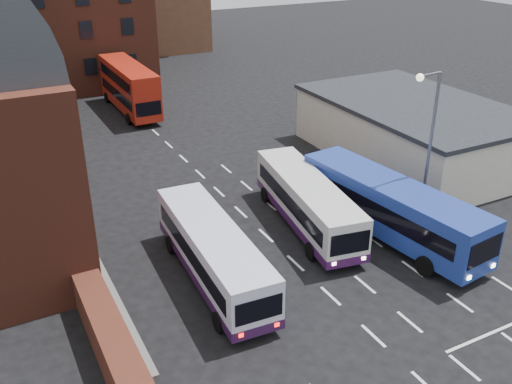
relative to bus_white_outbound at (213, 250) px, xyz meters
name	(u,v)px	position (x,y,z in m)	size (l,w,h in m)	color
ground	(362,325)	(4.31, -6.19, -1.69)	(180.00, 180.00, 0.00)	black
forecourt_wall	(117,356)	(-5.89, -4.19, -0.79)	(1.20, 10.00, 1.80)	#602B1E
cream_building	(413,130)	(19.31, 7.81, 0.47)	(10.40, 16.40, 4.25)	beige
brick_terrace	(35,35)	(-1.69, 39.81, 3.81)	(22.00, 10.00, 11.00)	brown
castle_keep	(105,0)	(10.31, 59.81, 4.31)	(22.00, 22.00, 12.00)	brown
bus_white_outbound	(213,250)	(0.00, 0.00, 0.00)	(3.08, 10.60, 2.86)	silver
bus_white_inbound	(307,200)	(6.90, 2.50, 0.00)	(3.98, 10.71, 2.85)	silver
bus_blue	(391,206)	(10.31, -0.60, 0.22)	(4.06, 12.08, 3.23)	navy
bus_red_double	(129,87)	(4.17, 28.25, 0.61)	(2.77, 10.84, 4.33)	#A62011
street_lamp	(428,136)	(12.60, -0.33, 3.77)	(1.83, 0.48, 9.04)	slate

